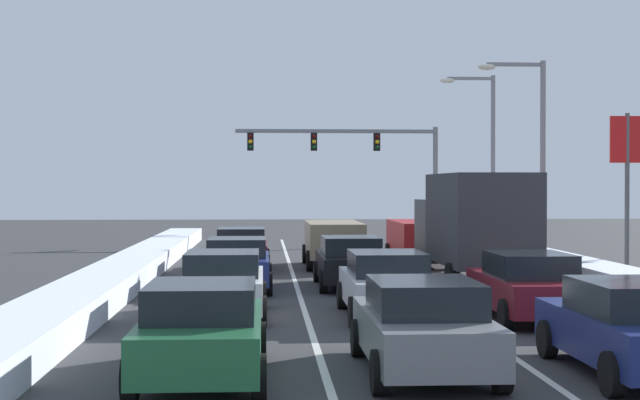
# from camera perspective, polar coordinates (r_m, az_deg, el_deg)

# --- Properties ---
(ground_plane) EXTENTS (120.00, 120.00, 0.00)m
(ground_plane) POSITION_cam_1_polar(r_m,az_deg,el_deg) (25.31, 2.71, -5.97)
(ground_plane) COLOR #333335
(lane_stripe_between_right_lane_and_center_lane) EXTENTS (0.14, 47.29, 0.01)m
(lane_stripe_between_right_lane_and_center_lane) POSITION_cam_1_polar(r_m,az_deg,el_deg) (29.77, 5.09, -4.94)
(lane_stripe_between_right_lane_and_center_lane) COLOR silver
(lane_stripe_between_right_lane_and_center_lane) RESTS_ON ground
(lane_stripe_between_center_lane_and_left_lane) EXTENTS (0.14, 47.29, 0.01)m
(lane_stripe_between_center_lane_and_left_lane) POSITION_cam_1_polar(r_m,az_deg,el_deg) (29.46, -1.49, -4.99)
(lane_stripe_between_center_lane_and_left_lane) COLOR silver
(lane_stripe_between_center_lane_and_left_lane) RESTS_ON ground
(snow_bank_right_shoulder) EXTENTS (1.55, 47.29, 0.73)m
(snow_bank_right_shoulder) POSITION_cam_1_polar(r_m,az_deg,el_deg) (30.96, 14.87, -4.07)
(snow_bank_right_shoulder) COLOR silver
(snow_bank_right_shoulder) RESTS_ON ground
(snow_bank_left_shoulder) EXTENTS (1.70, 47.29, 0.65)m
(snow_bank_left_shoulder) POSITION_cam_1_polar(r_m,az_deg,el_deg) (29.73, -11.78, -4.33)
(snow_bank_left_shoulder) COLOR silver
(snow_bank_left_shoulder) RESTS_ON ground
(sedan_navy_right_lane_nearest) EXTENTS (2.00, 4.50, 1.51)m
(sedan_navy_right_lane_nearest) POSITION_cam_1_polar(r_m,az_deg,el_deg) (15.90, 18.30, -7.29)
(sedan_navy_right_lane_nearest) COLOR navy
(sedan_navy_right_lane_nearest) RESTS_ON ground
(sedan_maroon_right_lane_second) EXTENTS (2.00, 4.50, 1.51)m
(sedan_maroon_right_lane_second) POSITION_cam_1_polar(r_m,az_deg,el_deg) (21.83, 12.40, -5.06)
(sedan_maroon_right_lane_second) COLOR maroon
(sedan_maroon_right_lane_second) RESTS_ON ground
(box_truck_right_lane_third) EXTENTS (2.53, 7.20, 3.36)m
(box_truck_right_lane_third) POSITION_cam_1_polar(r_m,az_deg,el_deg) (28.50, 9.23, -1.38)
(box_truck_right_lane_third) COLOR #38383D
(box_truck_right_lane_third) RESTS_ON ground
(suv_red_right_lane_fourth) EXTENTS (2.16, 4.90, 1.67)m
(suv_red_right_lane_fourth) POSITION_cam_1_polar(r_m,az_deg,el_deg) (36.00, 6.05, -2.32)
(suv_red_right_lane_fourth) COLOR maroon
(suv_red_right_lane_fourth) RESTS_ON ground
(sedan_gray_center_lane_nearest) EXTENTS (2.00, 4.50, 1.51)m
(sedan_gray_center_lane_nearest) POSITION_cam_1_polar(r_m,az_deg,el_deg) (15.34, 6.23, -7.55)
(sedan_gray_center_lane_nearest) COLOR slate
(sedan_gray_center_lane_nearest) RESTS_ON ground
(sedan_silver_center_lane_second) EXTENTS (2.00, 4.50, 1.51)m
(sedan_silver_center_lane_second) POSITION_cam_1_polar(r_m,az_deg,el_deg) (21.75, 4.02, -5.06)
(sedan_silver_center_lane_second) COLOR #B7BABF
(sedan_silver_center_lane_second) RESTS_ON ground
(sedan_black_center_lane_third) EXTENTS (2.00, 4.50, 1.51)m
(sedan_black_center_lane_third) POSITION_cam_1_polar(r_m,az_deg,el_deg) (28.09, 1.83, -3.72)
(sedan_black_center_lane_third) COLOR black
(sedan_black_center_lane_third) RESTS_ON ground
(suv_tan_center_lane_fourth) EXTENTS (2.16, 4.90, 1.67)m
(suv_tan_center_lane_fourth) POSITION_cam_1_polar(r_m,az_deg,el_deg) (35.07, 0.82, -2.40)
(suv_tan_center_lane_fourth) COLOR #937F60
(suv_tan_center_lane_fourth) RESTS_ON ground
(sedan_green_left_lane_nearest) EXTENTS (2.00, 4.50, 1.51)m
(sedan_green_left_lane_nearest) POSITION_cam_1_polar(r_m,az_deg,el_deg) (14.92, -7.12, -7.79)
(sedan_green_left_lane_nearest) COLOR #1E5633
(sedan_green_left_lane_nearest) RESTS_ON ground
(sedan_white_left_lane_second) EXTENTS (2.00, 4.50, 1.51)m
(sedan_white_left_lane_second) POSITION_cam_1_polar(r_m,az_deg,el_deg) (21.85, -5.86, -5.04)
(sedan_white_left_lane_second) COLOR silver
(sedan_white_left_lane_second) RESTS_ON ground
(sedan_navy_left_lane_third) EXTENTS (2.00, 4.50, 1.51)m
(sedan_navy_left_lane_third) POSITION_cam_1_polar(r_m,az_deg,el_deg) (27.44, -5.00, -3.83)
(sedan_navy_left_lane_third) COLOR navy
(sedan_navy_left_lane_third) RESTS_ON ground
(sedan_maroon_left_lane_fourth) EXTENTS (2.00, 4.50, 1.51)m
(sedan_maroon_left_lane_fourth) POSITION_cam_1_polar(r_m,az_deg,el_deg) (33.94, -4.74, -2.94)
(sedan_maroon_left_lane_fourth) COLOR maroon
(sedan_maroon_left_lane_fourth) RESTS_ON ground
(traffic_light_gantry) EXTENTS (10.94, 0.47, 6.20)m
(traffic_light_gantry) POSITION_cam_1_polar(r_m,az_deg,el_deg) (51.09, 2.74, 2.79)
(traffic_light_gantry) COLOR slate
(traffic_light_gantry) RESTS_ON ground
(street_lamp_right_mid) EXTENTS (2.66, 0.36, 7.80)m
(street_lamp_right_mid) POSITION_cam_1_polar(r_m,az_deg,el_deg) (37.23, 12.72, 3.43)
(street_lamp_right_mid) COLOR gray
(street_lamp_right_mid) RESTS_ON ground
(street_lamp_right_far) EXTENTS (2.66, 0.36, 8.24)m
(street_lamp_right_far) POSITION_cam_1_polar(r_m,az_deg,el_deg) (45.60, 9.94, 3.26)
(street_lamp_right_far) COLOR gray
(street_lamp_right_far) RESTS_ON ground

